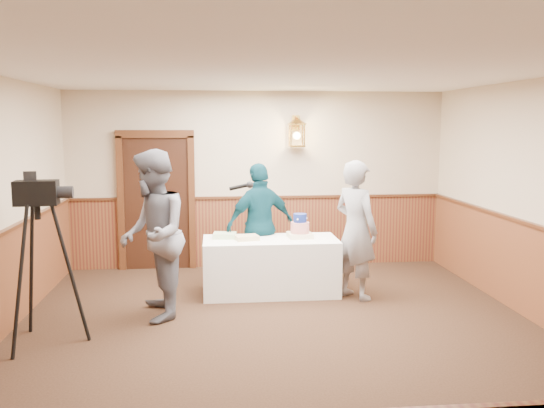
{
  "coord_description": "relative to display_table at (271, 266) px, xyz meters",
  "views": [
    {
      "loc": [
        -0.7,
        -5.65,
        2.26
      ],
      "look_at": [
        0.05,
        1.7,
        1.25
      ],
      "focal_mm": 38.0,
      "sensor_mm": 36.0,
      "label": 1
    }
  ],
  "objects": [
    {
      "name": "sheet_cake_green",
      "position": [
        -0.61,
        0.12,
        0.41
      ],
      "size": [
        0.33,
        0.27,
        0.07
      ],
      "primitive_type": "cube",
      "rotation": [
        0.0,
        0.0,
        -0.11
      ],
      "color": "#B4D999",
      "rests_on": "display_table"
    },
    {
      "name": "assistant_p",
      "position": [
        -0.11,
        0.38,
        0.5
      ],
      "size": [
        1.11,
        0.78,
        1.74
      ],
      "primitive_type": "imported",
      "rotation": [
        0.0,
        0.0,
        3.53
      ],
      "color": "#0D3D4B",
      "rests_on": "ground"
    },
    {
      "name": "ground",
      "position": [
        -0.05,
        -1.9,
        -0.38
      ],
      "size": [
        7.0,
        7.0,
        0.0
      ],
      "primitive_type": "plane",
      "color": "black",
      "rests_on": "ground"
    },
    {
      "name": "tv_camera_rig",
      "position": [
        -2.53,
        -1.57,
        0.39
      ],
      "size": [
        0.67,
        0.63,
        1.71
      ],
      "rotation": [
        0.0,
        0.0,
        0.08
      ],
      "color": "black",
      "rests_on": "ground"
    },
    {
      "name": "display_table",
      "position": [
        0.0,
        0.0,
        0.0
      ],
      "size": [
        1.8,
        0.8,
        0.75
      ],
      "primitive_type": "cube",
      "color": "white",
      "rests_on": "ground"
    },
    {
      "name": "sheet_cake_yellow",
      "position": [
        -0.32,
        -0.04,
        0.41
      ],
      "size": [
        0.34,
        0.29,
        0.06
      ],
      "primitive_type": "cube",
      "rotation": [
        0.0,
        0.0,
        0.22
      ],
      "color": "#E9CA8B",
      "rests_on": "display_table"
    },
    {
      "name": "room_shell",
      "position": [
        -0.1,
        -1.45,
        1.15
      ],
      "size": [
        6.02,
        7.02,
        2.81
      ],
      "color": "#C6B094",
      "rests_on": "ground"
    },
    {
      "name": "baker",
      "position": [
        1.09,
        -0.32,
        0.54
      ],
      "size": [
        0.74,
        0.79,
        1.82
      ],
      "primitive_type": "imported",
      "rotation": [
        0.0,
        0.0,
        2.17
      ],
      "color": "gray",
      "rests_on": "ground"
    },
    {
      "name": "tiered_cake",
      "position": [
        0.41,
        0.06,
        0.5
      ],
      "size": [
        0.33,
        0.33,
        0.33
      ],
      "rotation": [
        0.0,
        0.0,
        0.06
      ],
      "color": "beige",
      "rests_on": "display_table"
    },
    {
      "name": "interviewer",
      "position": [
        -1.46,
        -0.88,
        0.62
      ],
      "size": [
        1.61,
        1.06,
        1.99
      ],
      "rotation": [
        0.0,
        0.0,
        -1.44
      ],
      "color": "slate",
      "rests_on": "ground"
    }
  ]
}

